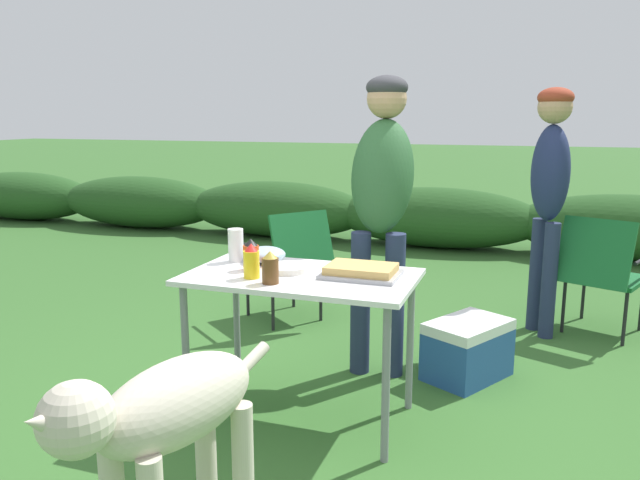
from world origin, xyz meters
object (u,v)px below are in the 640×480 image
dog (165,419)px  camp_chair_near_hedge (601,269)px  folding_table (301,290)px  plate_stack (288,268)px  mustard_bottle (251,262)px  mixing_bowl (265,255)px  cooler_box (468,349)px  beer_bottle (270,268)px  paper_cup_stack (236,245)px  standing_person_in_gray_fleece (382,186)px  food_tray (361,271)px  camp_chair_green_behind_table (291,260)px  hot_sauce_bottle (251,255)px  standing_person_in_navy_coat (550,180)px

dog → camp_chair_near_hedge: size_ratio=1.19×
folding_table → plate_stack: (-0.08, 0.04, 0.09)m
mustard_bottle → dog: 1.06m
plate_stack → mixing_bowl: size_ratio=1.03×
mixing_bowl → mustard_bottle: (0.07, -0.31, 0.04)m
mustard_bottle → plate_stack: bearing=57.6°
plate_stack → cooler_box: plate_stack is taller
plate_stack → beer_bottle: beer_bottle is taller
folding_table → paper_cup_stack: bearing=160.7°
beer_bottle → standing_person_in_gray_fleece: bearing=73.9°
food_tray → camp_chair_green_behind_table: size_ratio=0.44×
paper_cup_stack → beer_bottle: (0.35, -0.34, -0.01)m
mixing_bowl → hot_sauce_bottle: hot_sauce_bottle is taller
standing_person_in_navy_coat → folding_table: bearing=-62.0°
plate_stack → hot_sauce_bottle: bearing=-170.1°
mixing_bowl → dog: size_ratio=0.21×
food_tray → cooler_box: bearing=57.4°
camp_chair_near_hedge → standing_person_in_gray_fleece: bearing=-120.4°
plate_stack → standing_person_in_navy_coat: bearing=53.8°
folding_table → food_tray: bearing=11.5°
mixing_bowl → standing_person_in_gray_fleece: size_ratio=0.12×
folding_table → mustard_bottle: bearing=-145.2°
mustard_bottle → paper_cup_stack: bearing=128.2°
dog → camp_chair_green_behind_table: bearing=-62.4°
food_tray → mixing_bowl: size_ratio=1.72×
cooler_box → mustard_bottle: bearing=-16.7°
food_tray → standing_person_in_gray_fleece: 0.79m
food_tray → mixing_bowl: bearing=167.9°
paper_cup_stack → mustard_bottle: 0.36m
plate_stack → paper_cup_stack: bearing=162.4°
mixing_bowl → mustard_bottle: 0.32m
standing_person_in_navy_coat → dog: standing_person_in_navy_coat is taller
mixing_bowl → camp_chair_green_behind_table: bearing=105.7°
folding_table → food_tray: food_tray is taller
standing_person_in_gray_fleece → cooler_box: size_ratio=2.99×
folding_table → cooler_box: bearing=46.0°
hot_sauce_bottle → cooler_box: bearing=36.9°
plate_stack → standing_person_in_gray_fleece: bearing=68.4°
standing_person_in_navy_coat → camp_chair_near_hedge: (0.37, 0.08, -0.60)m
standing_person_in_gray_fleece → standing_person_in_navy_coat: 1.30m
food_tray → mixing_bowl: 0.56m
beer_bottle → paper_cup_stack: bearing=135.2°
food_tray → cooler_box: (0.45, 0.70, -0.60)m
folding_table → plate_stack: plate_stack is taller
paper_cup_stack → food_tray: bearing=-7.2°
paper_cup_stack → camp_chair_green_behind_table: bearing=98.2°
paper_cup_stack → camp_chair_near_hedge: paper_cup_stack is taller
standing_person_in_navy_coat → camp_chair_near_hedge: bearing=73.2°
folding_table → cooler_box: (0.73, 0.76, -0.49)m
food_tray → standing_person_in_gray_fleece: bearing=96.1°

